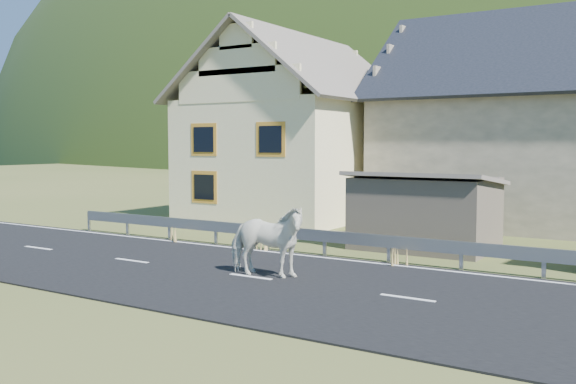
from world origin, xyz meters
The scene contains 9 objects.
ground centered at (0.00, 0.00, 0.00)m, with size 160.00×160.00×0.00m, color #38481D.
road centered at (0.00, 0.00, 0.02)m, with size 60.00×7.00×0.04m, color black.
lane_markings centered at (0.00, 0.00, 0.04)m, with size 60.00×6.60×0.01m, color silver.
guardrail centered at (0.00, 3.68, 0.56)m, with size 28.10×0.09×0.75m.
shed_left centered at (-2.00, 6.50, 1.10)m, with size 4.30×3.30×2.40m, color brown.
house_cream centered at (-10.00, 12.00, 4.36)m, with size 7.80×9.80×8.30m.
house_stone_a centered at (-1.00, 15.00, 4.63)m, with size 10.80×9.80×8.90m.
conifer_patch centered at (-55.00, 110.00, 6.00)m, with size 76.00×50.00×28.00m, color black.
horse centered at (-3.69, 0.20, 0.92)m, with size 2.08×0.95×1.76m, color silver.
Camera 1 is at (4.86, -12.44, 3.26)m, focal length 40.00 mm.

